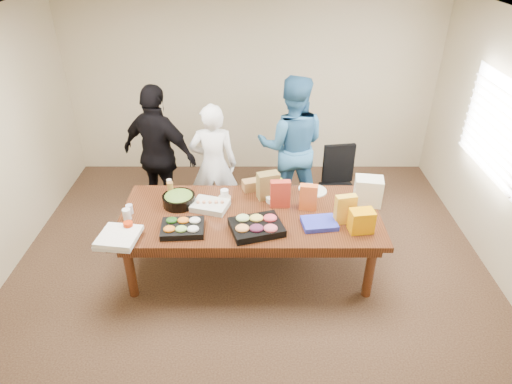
{
  "coord_description": "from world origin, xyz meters",
  "views": [
    {
      "loc": [
        0.07,
        -3.99,
        3.44
      ],
      "look_at": [
        0.06,
        0.1,
        0.96
      ],
      "focal_mm": 31.23,
      "sensor_mm": 36.0,
      "label": 1
    }
  ],
  "objects_px": {
    "person_center": "(214,165)",
    "person_right": "(292,146)",
    "salad_bowl": "(179,200)",
    "office_chair": "(339,188)",
    "conference_table": "(250,241)",
    "sheet_cake": "(210,206)"
  },
  "relations": [
    {
      "from": "person_center",
      "to": "person_right",
      "type": "xyz_separation_m",
      "value": [
        1.0,
        0.29,
        0.13
      ]
    },
    {
      "from": "person_center",
      "to": "salad_bowl",
      "type": "relative_size",
      "value": 4.49
    },
    {
      "from": "office_chair",
      "to": "person_center",
      "type": "bearing_deg",
      "value": 170.98
    },
    {
      "from": "office_chair",
      "to": "salad_bowl",
      "type": "height_order",
      "value": "office_chair"
    },
    {
      "from": "conference_table",
      "to": "office_chair",
      "type": "height_order",
      "value": "office_chair"
    },
    {
      "from": "office_chair",
      "to": "sheet_cake",
      "type": "bearing_deg",
      "value": -159.23
    },
    {
      "from": "sheet_cake",
      "to": "person_right",
      "type": "bearing_deg",
      "value": 66.99
    },
    {
      "from": "sheet_cake",
      "to": "salad_bowl",
      "type": "height_order",
      "value": "salad_bowl"
    },
    {
      "from": "person_right",
      "to": "salad_bowl",
      "type": "relative_size",
      "value": 5.19
    },
    {
      "from": "office_chair",
      "to": "sheet_cake",
      "type": "relative_size",
      "value": 2.55
    },
    {
      "from": "sheet_cake",
      "to": "salad_bowl",
      "type": "bearing_deg",
      "value": -175.74
    },
    {
      "from": "conference_table",
      "to": "person_right",
      "type": "xyz_separation_m",
      "value": [
        0.53,
        1.29,
        0.57
      ]
    },
    {
      "from": "person_right",
      "to": "conference_table",
      "type": "bearing_deg",
      "value": 72.33
    },
    {
      "from": "person_center",
      "to": "sheet_cake",
      "type": "distance_m",
      "value": 0.9
    },
    {
      "from": "conference_table",
      "to": "sheet_cake",
      "type": "relative_size",
      "value": 7.33
    },
    {
      "from": "conference_table",
      "to": "office_chair",
      "type": "bearing_deg",
      "value": 40.5
    },
    {
      "from": "conference_table",
      "to": "person_center",
      "type": "distance_m",
      "value": 1.19
    },
    {
      "from": "person_center",
      "to": "person_right",
      "type": "distance_m",
      "value": 1.05
    },
    {
      "from": "office_chair",
      "to": "person_right",
      "type": "relative_size",
      "value": 0.52
    },
    {
      "from": "person_center",
      "to": "sheet_cake",
      "type": "xyz_separation_m",
      "value": [
        0.03,
        -0.9,
        -0.03
      ]
    },
    {
      "from": "conference_table",
      "to": "person_right",
      "type": "height_order",
      "value": "person_right"
    },
    {
      "from": "conference_table",
      "to": "sheet_cake",
      "type": "xyz_separation_m",
      "value": [
        -0.44,
        0.11,
        0.41
      ]
    }
  ]
}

